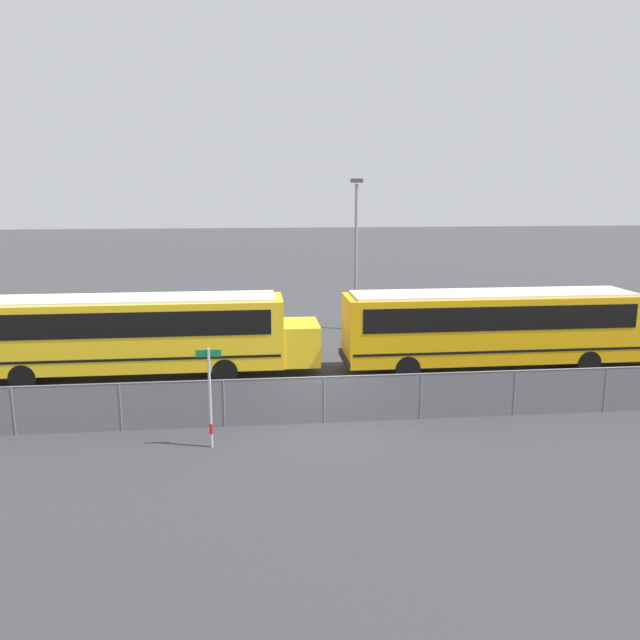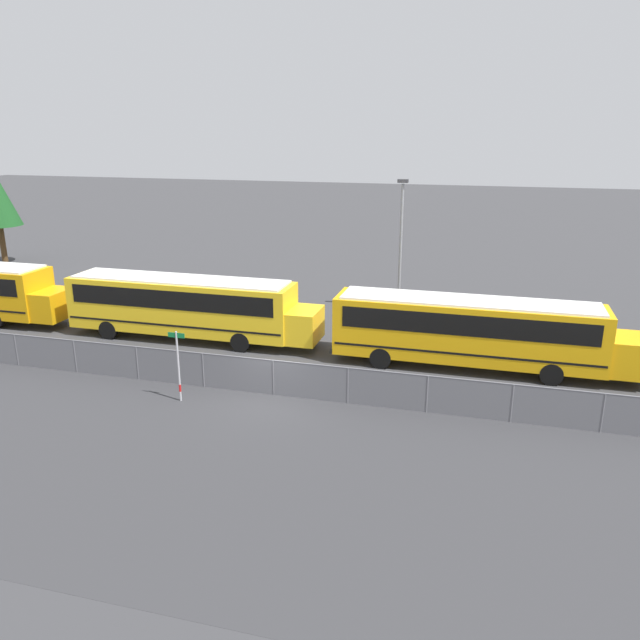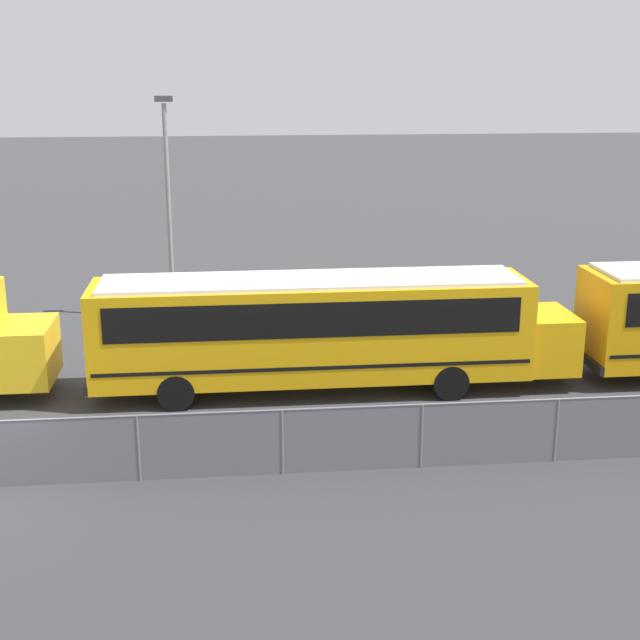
# 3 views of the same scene
# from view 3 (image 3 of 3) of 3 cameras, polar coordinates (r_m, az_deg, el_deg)

# --- Properties ---
(school_bus_2) EXTENTS (13.26, 2.45, 3.18)m
(school_bus_2) POSITION_cam_3_polar(r_m,az_deg,el_deg) (24.13, 0.12, -0.29)
(school_bus_2) COLOR #EDA80F
(school_bus_2) RESTS_ON ground_plane
(light_pole) EXTENTS (0.60, 0.24, 7.69)m
(light_pole) POSITION_cam_3_polar(r_m,az_deg,el_deg) (31.33, -9.69, 7.63)
(light_pole) COLOR gray
(light_pole) RESTS_ON ground_plane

